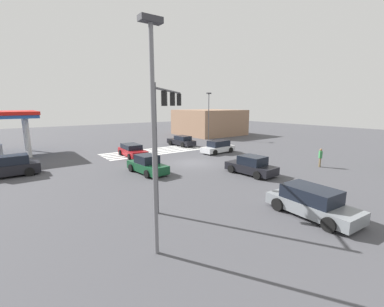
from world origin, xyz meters
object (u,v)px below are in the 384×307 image
Objects in this scene: traffic_signal_mast at (166,117)px; car_1 at (251,166)px; street_light_pole_b at (209,111)px; street_light_pole_a at (153,122)px; car_2 at (218,147)px; car_5 at (312,202)px; car_6 at (9,167)px; car_4 at (132,150)px; car_3 at (182,141)px; pedestrian at (320,157)px; car_0 at (147,165)px.

car_1 is at bearing -39.76° from traffic_signal_mast.
car_1 is at bearing 59.43° from street_light_pole_b.
street_light_pole_a is at bearing 46.80° from street_light_pole_b.
traffic_signal_mast is 1.53× the size of car_2.
car_6 is at bearing -142.28° from car_5.
traffic_signal_mast reaches higher than car_4.
car_1 is at bearing 163.01° from car_3.
car_6 is (19.96, 4.93, 0.14)m from car_3.
pedestrian is 21.78m from street_light_pole_b.
street_light_pole_a is at bearing 104.15° from car_6.
street_light_pole_b is at bearing -164.18° from car_6.
car_6 is at bearing 100.18° from car_3.
car_2 is (-11.04, -3.37, 0.01)m from car_0.
pedestrian is at bearing -173.32° from car_3.
car_4 is 1.06× the size of car_6.
car_2 is 17.99m from car_5.
pedestrian is at bearing 78.84° from street_light_pole_b.
car_4 is at bearing 105.43° from car_3.
street_light_pole_a is (18.95, 3.53, 4.11)m from pedestrian.
car_3 is 1.03× the size of car_4.
traffic_signal_mast is 0.79× the size of street_light_pole_a.
car_1 is at bearing 60.51° from car_2.
pedestrian reaches higher than car_1.
car_6 reaches higher than car_2.
car_0 is 0.57× the size of street_light_pole_b.
car_1 is 7.37m from pedestrian.
car_4 is at bearing -7.27° from pedestrian.
car_2 is at bearing -29.43° from car_1.
car_6 reaches higher than car_0.
pedestrian reaches higher than car_3.
car_5 is 22.15m from car_6.
car_5 is at bearing 8.85° from car_0.
car_1 is at bearing 145.36° from car_6.
street_light_pole_a reaches higher than traffic_signal_mast.
car_0 is 0.93× the size of car_5.
street_light_pole_a is (3.34, 4.82, 0.08)m from traffic_signal_mast.
car_0 is at bearing 29.14° from traffic_signal_mast.
car_1 is 9.79m from car_2.
car_5 is at bearing 123.82° from car_6.
car_5 reaches higher than car_3.
street_light_pole_a reaches higher than car_0.
car_4 is 2.68× the size of pedestrian.
car_0 reaches higher than car_1.
car_6 is at bearing 16.23° from street_light_pole_b.
car_4 is (4.89, -12.94, -0.05)m from car_1.
car_1 is 16.39m from car_3.
pedestrian is (-13.84, 7.51, 0.28)m from car_0.
car_2 is at bearing -138.23° from street_light_pole_a.
pedestrian reaches higher than car_5.
car_4 is 0.99× the size of car_5.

